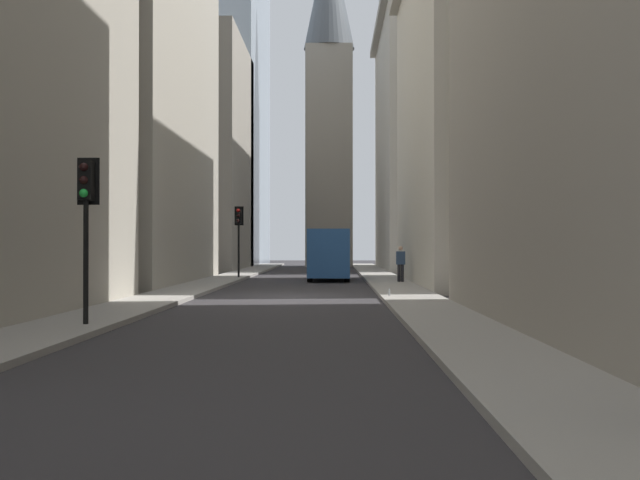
{
  "coord_description": "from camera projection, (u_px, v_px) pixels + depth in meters",
  "views": [
    {
      "loc": [
        -27.38,
        -1.72,
        1.95
      ],
      "look_at": [
        14.29,
        -0.87,
        2.29
      ],
      "focal_mm": 39.93,
      "sensor_mm": 36.0,
      "label": 1
    }
  ],
  "objects": [
    {
      "name": "building_right_far",
      "position": [
        183.0,
        156.0,
        57.66
      ],
      "size": [
        13.51,
        10.0,
        18.45
      ],
      "color": "gray",
      "rests_on": "ground_plane"
    },
    {
      "name": "sidewalk_left",
      "position": [
        407.0,
        295.0,
        27.3
      ],
      "size": [
        90.0,
        2.2,
        0.14
      ],
      "primitive_type": "cube",
      "color": "gray",
      "rests_on": "ground_plane"
    },
    {
      "name": "ground_plane",
      "position": [
        290.0,
        296.0,
        27.39
      ],
      "size": [
        135.0,
        135.0,
        0.0
      ],
      "primitive_type": "plane",
      "color": "#302D30"
    },
    {
      "name": "delivery_truck",
      "position": [
        329.0,
        254.0,
        40.2
      ],
      "size": [
        6.46,
        2.25,
        2.84
      ],
      "color": "#285699",
      "rests_on": "ground_plane"
    },
    {
      "name": "traffic_light_midblock",
      "position": [
        239.0,
        225.0,
        41.04
      ],
      "size": [
        0.43,
        0.52,
        4.09
      ],
      "color": "black",
      "rests_on": "sidewalk_right"
    },
    {
      "name": "building_left_midfar",
      "position": [
        511.0,
        87.0,
        35.73
      ],
      "size": [
        16.31,
        10.5,
        19.89
      ],
      "color": "beige",
      "rests_on": "ground_plane"
    },
    {
      "name": "church_spire",
      "position": [
        329.0,
        88.0,
        67.47
      ],
      "size": [
        4.81,
        4.81,
        32.4
      ],
      "color": "gray",
      "rests_on": "ground_plane"
    },
    {
      "name": "traffic_light_foreground",
      "position": [
        86.0,
        201.0,
        16.41
      ],
      "size": [
        0.43,
        0.52,
        3.86
      ],
      "color": "black",
      "rests_on": "sidewalk_right"
    },
    {
      "name": "discarded_bottle",
      "position": [
        389.0,
        293.0,
        25.72
      ],
      "size": [
        0.07,
        0.07,
        0.27
      ],
      "color": "#999EA3",
      "rests_on": "sidewalk_left"
    },
    {
      "name": "building_left_far",
      "position": [
        442.0,
        133.0,
        58.46
      ],
      "size": [
        17.59,
        10.5,
        22.46
      ],
      "color": "#B7B2A5",
      "rests_on": "ground_plane"
    },
    {
      "name": "pedestrian",
      "position": [
        401.0,
        262.0,
        35.67
      ],
      "size": [
        0.26,
        0.44,
        1.79
      ],
      "color": "black",
      "rests_on": "sidewalk_left"
    },
    {
      "name": "sedan_navy",
      "position": [
        330.0,
        264.0,
        51.36
      ],
      "size": [
        4.3,
        1.78,
        1.42
      ],
      "color": "navy",
      "rests_on": "ground_plane"
    },
    {
      "name": "sidewalk_right",
      "position": [
        174.0,
        294.0,
        27.48
      ],
      "size": [
        90.0,
        2.2,
        0.14
      ],
      "primitive_type": "cube",
      "color": "gray",
      "rests_on": "ground_plane"
    }
  ]
}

